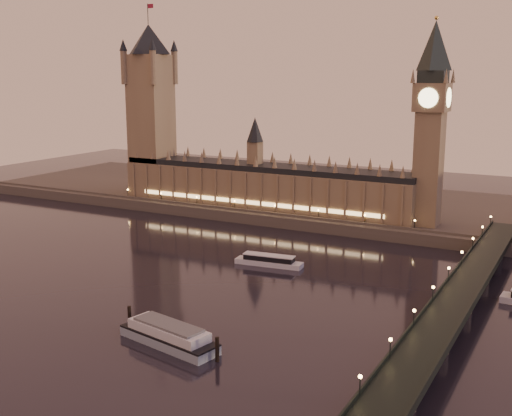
# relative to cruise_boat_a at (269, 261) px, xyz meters

# --- Properties ---
(ground) EXTENTS (700.00, 700.00, 0.00)m
(ground) POSITION_rel_cruise_boat_a_xyz_m (-6.59, -36.45, -2.13)
(ground) COLOR black
(ground) RESTS_ON ground
(far_embankment) EXTENTS (560.00, 130.00, 6.00)m
(far_embankment) POSITION_rel_cruise_boat_a_xyz_m (23.41, 128.55, 0.87)
(far_embankment) COLOR #423D35
(far_embankment) RESTS_ON ground
(palace_of_westminster) EXTENTS (180.00, 26.62, 52.00)m
(palace_of_westminster) POSITION_rel_cruise_boat_a_xyz_m (-46.71, 84.54, 19.58)
(palace_of_westminster) COLOR brown
(palace_of_westminster) RESTS_ON ground
(victoria_tower) EXTENTS (31.68, 31.68, 118.00)m
(victoria_tower) POSITION_rel_cruise_boat_a_xyz_m (-126.59, 84.55, 63.66)
(victoria_tower) COLOR brown
(victoria_tower) RESTS_ON ground
(big_ben) EXTENTS (17.68, 17.68, 104.00)m
(big_ben) POSITION_rel_cruise_boat_a_xyz_m (47.40, 84.54, 61.83)
(big_ben) COLOR brown
(big_ben) RESTS_ON ground
(westminster_bridge) EXTENTS (13.20, 260.00, 15.30)m
(westminster_bridge) POSITION_rel_cruise_boat_a_xyz_m (85.02, -36.45, 3.39)
(westminster_bridge) COLOR black
(westminster_bridge) RESTS_ON ground
(cruise_boat_a) EXTENTS (30.70, 9.99, 4.82)m
(cruise_boat_a) POSITION_rel_cruise_boat_a_xyz_m (0.00, 0.00, 0.00)
(cruise_boat_a) COLOR silver
(cruise_boat_a) RESTS_ON ground
(moored_barge) EXTENTS (40.09, 16.73, 7.49)m
(moored_barge) POSITION_rel_cruise_boat_a_xyz_m (11.07, -89.59, 1.04)
(moored_barge) COLOR #8193A4
(moored_barge) RESTS_ON ground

